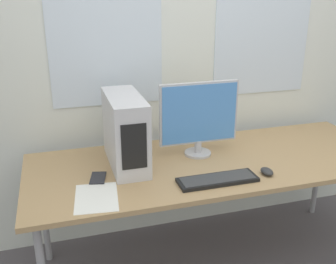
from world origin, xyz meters
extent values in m
cube|color=silver|center=(0.00, 0.97, 1.35)|extent=(8.00, 0.06, 2.70)
cube|color=silver|center=(-0.55, 0.94, 1.57)|extent=(0.72, 0.01, 1.15)
cube|color=silver|center=(0.55, 0.94, 1.57)|extent=(0.72, 0.01, 1.15)
cube|color=tan|center=(0.00, 0.42, 0.73)|extent=(2.23, 0.84, 0.03)
cylinder|color=#99999E|center=(-1.04, 0.76, 0.36)|extent=(0.04, 0.04, 0.72)
cylinder|color=#99999E|center=(1.04, 0.76, 0.36)|extent=(0.04, 0.04, 0.72)
cube|color=silver|center=(-0.52, 0.52, 0.96)|extent=(0.19, 0.49, 0.42)
cube|color=black|center=(-0.52, 0.27, 0.96)|extent=(0.13, 0.00, 0.25)
cylinder|color=#B7B7BC|center=(-0.07, 0.53, 0.76)|extent=(0.17, 0.17, 0.02)
cylinder|color=#B7B7BC|center=(-0.07, 0.53, 0.80)|extent=(0.04, 0.04, 0.08)
cube|color=#B7B7BC|center=(-0.07, 0.53, 1.02)|extent=(0.49, 0.03, 0.38)
cube|color=#4C8CD8|center=(-0.07, 0.52, 1.02)|extent=(0.47, 0.00, 0.35)
cube|color=black|center=(-0.10, 0.16, 0.76)|extent=(0.44, 0.14, 0.02)
cube|color=#383838|center=(-0.10, 0.16, 0.77)|extent=(0.40, 0.12, 0.00)
ellipsoid|color=#2D2D2D|center=(0.20, 0.16, 0.77)|extent=(0.06, 0.09, 0.04)
cube|color=#232328|center=(-0.71, 0.37, 0.75)|extent=(0.11, 0.15, 0.01)
cube|color=white|center=(-0.74, 0.17, 0.75)|extent=(0.24, 0.32, 0.00)
camera|label=1|loc=(-0.89, -1.58, 1.74)|focal=42.00mm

